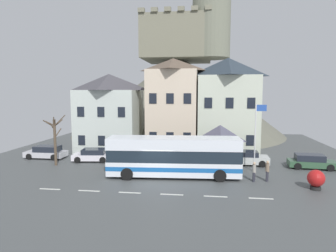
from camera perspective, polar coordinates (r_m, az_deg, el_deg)
ground_plane at (r=23.45m, az=-2.27°, el=-11.06°), size 40.00×60.00×0.07m
townhouse_00 at (r=35.96m, az=-11.21°, el=2.47°), size 6.96×5.96×9.24m
townhouse_01 at (r=34.31m, az=1.01°, el=3.85°), size 5.52×6.08×10.96m
townhouse_02 at (r=34.51m, az=11.38°, el=3.74°), size 6.54×6.75×10.96m
hilltop_castle at (r=51.40m, az=1.99°, el=6.82°), size 35.92×35.92×21.75m
transit_bus at (r=24.75m, az=1.13°, el=-6.02°), size 11.13×3.26×3.34m
bus_shelter at (r=28.59m, az=10.04°, el=-1.41°), size 3.60×3.60×3.97m
parked_car_00 at (r=30.14m, az=14.86°, el=-5.96°), size 4.22×2.13×1.34m
parked_car_01 at (r=31.54m, az=-14.32°, el=-5.46°), size 4.05×2.38×1.28m
parked_car_02 at (r=30.73m, az=25.93°, el=-6.20°), size 4.29×2.11×1.31m
parked_car_03 at (r=34.49m, az=-22.45°, el=-4.69°), size 4.24×2.00×1.35m
pedestrian_00 at (r=24.60m, az=16.30°, el=-8.49°), size 0.28×0.37×1.58m
pedestrian_01 at (r=24.91m, az=18.66°, el=-8.08°), size 0.30×0.31×1.67m
public_bench at (r=31.23m, az=6.41°, el=-5.72°), size 1.51×0.48×0.87m
flagpole at (r=27.29m, az=16.72°, el=-1.12°), size 0.95×0.10×6.05m
harbour_buoy at (r=24.21m, az=26.71°, el=-9.12°), size 1.22×1.22×1.47m
bare_tree_00 at (r=30.46m, az=-21.02°, el=-2.39°), size 1.98×1.63×4.93m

